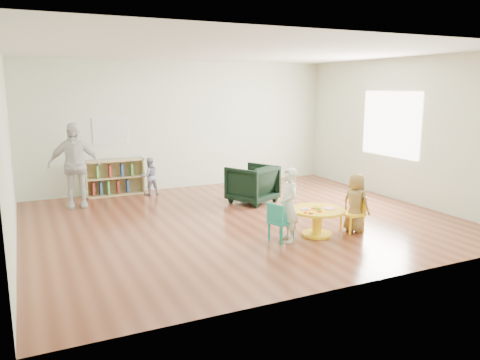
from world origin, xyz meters
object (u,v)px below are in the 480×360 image
at_px(bookshelf, 114,178).
at_px(armchair, 252,184).
at_px(child_left, 289,205).
at_px(activity_table, 317,217).
at_px(toddler, 150,176).
at_px(kid_chair_right, 355,212).
at_px(kid_chair_left, 279,221).
at_px(child_right, 356,203).
at_px(adult_caretaker, 74,165).

xyz_separation_m(bookshelf, armchair, (2.33, -1.85, 0.01)).
bearing_deg(child_left, activity_table, 103.50).
distance_m(bookshelf, toddler, 0.75).
bearing_deg(activity_table, child_left, -175.07).
bearing_deg(activity_table, kid_chair_right, -7.13).
distance_m(activity_table, armchair, 2.28).
xyz_separation_m(kid_chair_left, armchair, (0.70, 2.29, 0.06)).
distance_m(kid_chair_right, child_right, 0.15).
xyz_separation_m(kid_chair_right, child_right, (0.00, -0.01, 0.15)).
relative_size(activity_table, armchair, 1.01).
distance_m(armchair, toddler, 2.24).
bearing_deg(kid_chair_right, child_right, -156.76).
bearing_deg(activity_table, bookshelf, 119.18).
bearing_deg(child_right, toddler, 11.15).
bearing_deg(child_left, bookshelf, -148.52).
height_order(armchair, child_left, child_left).
height_order(activity_table, kid_chair_left, kid_chair_left).
relative_size(activity_table, kid_chair_right, 1.44).
height_order(bookshelf, armchair, bookshelf).
bearing_deg(armchair, child_left, 50.41).
relative_size(kid_chair_left, toddler, 0.73).
xyz_separation_m(kid_chair_right, toddler, (-2.27, 3.87, 0.09)).
xyz_separation_m(kid_chair_right, bookshelf, (-2.95, 4.20, 0.06)).
bearing_deg(toddler, kid_chair_left, 99.84).
height_order(kid_chair_left, child_right, child_right).
distance_m(bookshelf, adult_caretaker, 1.21).
distance_m(activity_table, bookshelf, 4.72).
relative_size(bookshelf, child_right, 1.30).
height_order(kid_chair_left, kid_chair_right, kid_chair_left).
xyz_separation_m(bookshelf, adult_caretaker, (-0.84, -0.75, 0.44)).
xyz_separation_m(armchair, toddler, (-1.65, 1.51, 0.02)).
bearing_deg(bookshelf, kid_chair_left, -68.50).
relative_size(child_left, adult_caretaker, 0.68).
height_order(kid_chair_left, bookshelf, bookshelf).
bearing_deg(armchair, activity_table, 63.43).
bearing_deg(child_right, activity_table, 62.75).
distance_m(activity_table, child_left, 0.60).
bearing_deg(kid_chair_left, adult_caretaker, -161.12).
bearing_deg(child_left, kid_chair_right, 96.92).
relative_size(activity_table, child_left, 0.76).
bearing_deg(kid_chair_right, bookshelf, 36.49).
bearing_deg(adult_caretaker, armchair, -13.02).
relative_size(bookshelf, child_left, 1.10).
xyz_separation_m(activity_table, armchair, (0.03, 2.28, 0.09)).
bearing_deg(kid_chair_left, child_left, 57.12).
xyz_separation_m(activity_table, toddler, (-1.63, 3.79, 0.11)).
height_order(child_left, toddler, child_left).
xyz_separation_m(child_left, child_right, (1.19, -0.05, -0.08)).
bearing_deg(activity_table, kid_chair_left, -179.25).
height_order(toddler, adult_caretaker, adult_caretaker).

